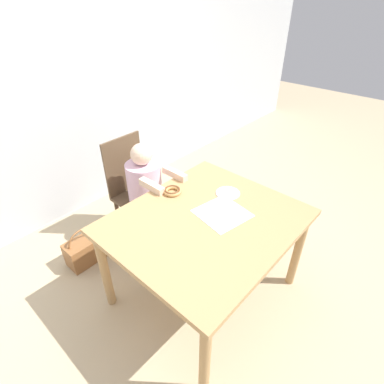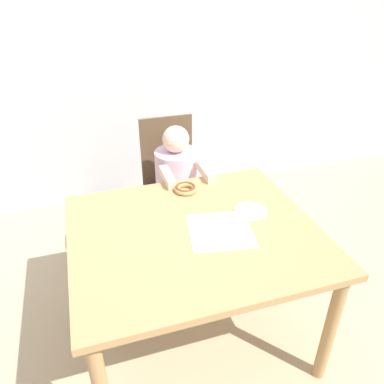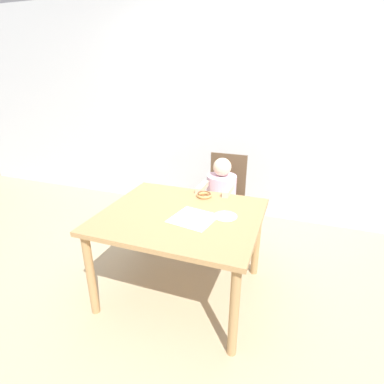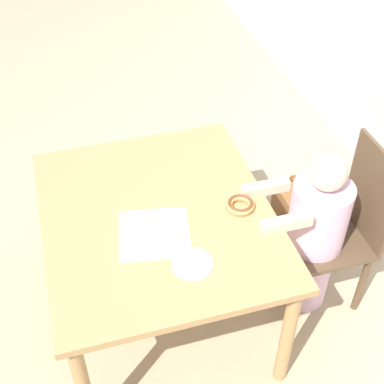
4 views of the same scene
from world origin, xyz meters
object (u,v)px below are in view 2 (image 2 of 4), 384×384
object	(u,v)px
chair	(172,186)
handbag	(100,233)
donut	(185,188)
child_figure	(177,194)

from	to	relation	value
chair	handbag	size ratio (longest dim) A/B	2.72
chair	handbag	world-z (taller)	chair
handbag	donut	bearing A→B (deg)	-49.26
handbag	chair	bearing A→B (deg)	-6.59
chair	donut	world-z (taller)	chair
donut	handbag	world-z (taller)	donut
child_figure	chair	bearing A→B (deg)	90.00
chair	child_figure	xyz separation A→B (m)	(-0.00, -0.13, 0.01)
chair	handbag	distance (m)	0.64
chair	donut	distance (m)	0.57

